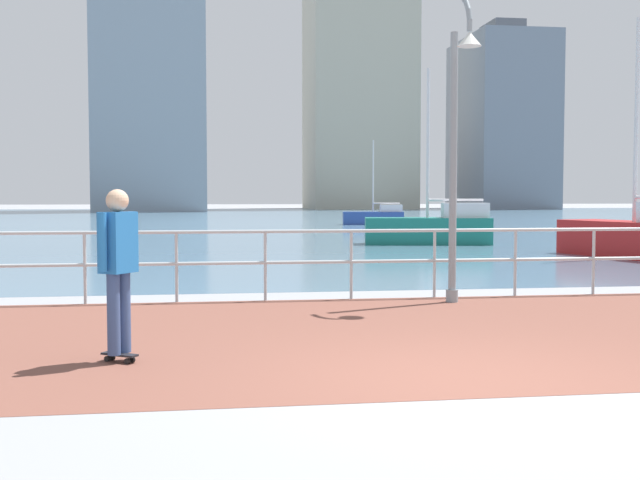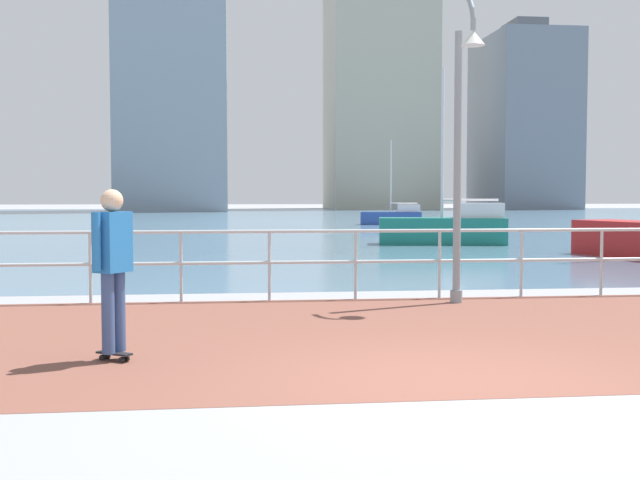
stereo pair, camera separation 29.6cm
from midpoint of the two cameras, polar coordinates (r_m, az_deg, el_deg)
The scene contains 11 objects.
ground at distance 46.79m, azimuth -3.91°, elevation 1.18°, with size 220.00×220.00×0.00m, color gray.
brick_paving at distance 9.68m, azimuth 6.49°, elevation -6.75°, with size 28.00×6.32×0.01m, color brown.
harbor_water at distance 57.51m, azimuth -4.41°, elevation 1.57°, with size 180.00×88.00×0.00m, color slate.
waterfront_railing at distance 12.67m, azimuth 3.29°, elevation -0.81°, with size 25.25×0.06×1.14m.
lamppost at distance 12.28m, azimuth 11.05°, elevation 7.76°, with size 0.36×0.82×4.81m.
skateboarder at distance 8.11m, azimuth -13.91°, elevation -1.29°, with size 0.39×0.51×1.75m.
sailboat_gray at distance 45.61m, azimuth 5.53°, elevation 1.71°, with size 3.61×1.52×4.92m.
sailboat_red at distance 27.28m, azimuth 9.54°, elevation 0.89°, with size 4.48×2.07×6.06m.
tower_brick at distance 105.72m, azimuth 14.69°, elevation 8.32°, with size 10.18×15.35×24.10m.
tower_concrete at distance 104.14m, azimuth 4.42°, elevation 13.89°, with size 13.06×13.50×43.54m.
tower_glass at distance 91.00m, azimuth -10.61°, elevation 15.56°, with size 11.77×14.09×44.00m.
Camera 2 is at (-2.02, -6.72, 1.68)m, focal length 43.77 mm.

